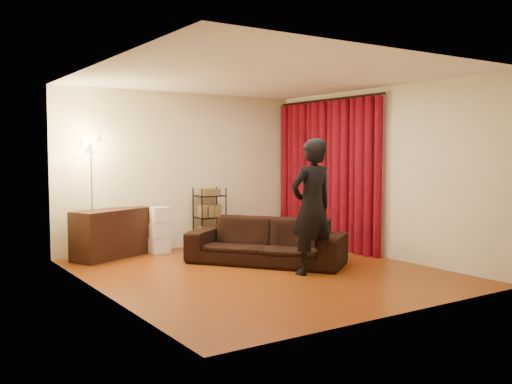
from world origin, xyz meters
TOP-DOWN VIEW (x-y plane):
  - floor at (0.00, 0.00)m, footprint 5.00×5.00m
  - ceiling at (0.00, 0.00)m, footprint 5.00×5.00m
  - wall_back at (0.00, 2.50)m, footprint 5.00×0.00m
  - wall_front at (0.00, -2.50)m, footprint 5.00×0.00m
  - wall_left at (-2.25, 0.00)m, footprint 0.00×5.00m
  - wall_right at (2.25, 0.00)m, footprint 0.00×5.00m
  - curtain_rod at (2.15, 1.12)m, footprint 0.04×2.65m
  - curtain at (2.13, 1.12)m, footprint 0.22×2.65m
  - sofa at (0.39, 0.47)m, footprint 2.12×2.40m
  - person at (0.51, -0.47)m, footprint 0.68×0.45m
  - media_cabinet at (-1.37, 2.23)m, footprint 1.41×1.00m
  - storage_boxes at (-0.59, 2.15)m, footprint 0.32×0.26m
  - wire_shelf at (0.42, 2.28)m, footprint 0.48×0.34m
  - floor_lamp at (-1.72, 2.12)m, footprint 0.41×0.41m

SIDE VIEW (x-z plane):
  - floor at x=0.00m, z-range 0.00..0.00m
  - sofa at x=0.39m, z-range 0.00..0.68m
  - media_cabinet at x=-1.37m, z-range 0.00..0.77m
  - storage_boxes at x=-0.59m, z-range 0.00..0.77m
  - wire_shelf at x=0.42m, z-range 0.00..1.05m
  - person at x=0.51m, z-range 0.00..1.86m
  - floor_lamp at x=-1.72m, z-range 0.00..1.94m
  - curtain at x=2.13m, z-range 0.00..2.55m
  - wall_back at x=0.00m, z-range -1.15..3.85m
  - wall_front at x=0.00m, z-range -1.15..3.85m
  - wall_left at x=-2.25m, z-range -1.15..3.85m
  - wall_right at x=2.25m, z-range -1.15..3.85m
  - curtain_rod at x=2.15m, z-range 2.56..2.60m
  - ceiling at x=0.00m, z-range 2.70..2.70m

